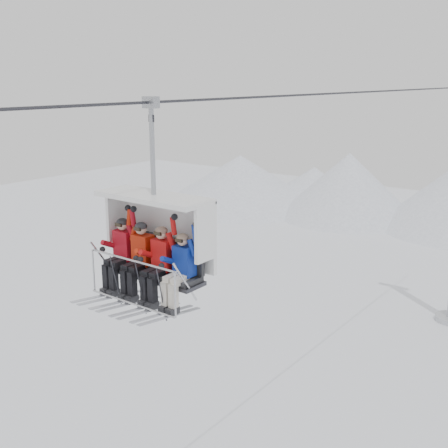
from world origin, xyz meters
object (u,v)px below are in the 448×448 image
Objects in this scene: skier_far_left at (121,251)px; skier_far_right at (180,268)px; chairlift_carrier at (159,233)px; skier_center_right at (160,262)px; skier_center_left at (139,256)px.

skier_far_left is 1.66m from skier_far_right.
chairlift_carrier reaches higher than skier_center_right.
chairlift_carrier is at bearing 131.80° from skier_center_right.
skier_center_left is (0.55, 0.00, 0.00)m from skier_far_left.
skier_center_right is at bearing 0.00° from skier_far_left.
skier_center_right is at bearing 179.35° from skier_far_right.
skier_far_right is (0.55, -0.01, -0.02)m from skier_center_right.
skier_center_left and skier_center_right have the same top height.
skier_center_right is at bearing 0.00° from skier_center_left.
skier_center_left is at bearing 179.68° from skier_far_right.
skier_far_right is at bearing -20.67° from chairlift_carrier.
skier_far_left reaches higher than skier_far_right.
chairlift_carrier is at bearing 19.89° from skier_far_left.
skier_far_left is at bearing -160.11° from chairlift_carrier.
skier_far_left is 1.11m from skier_center_right.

